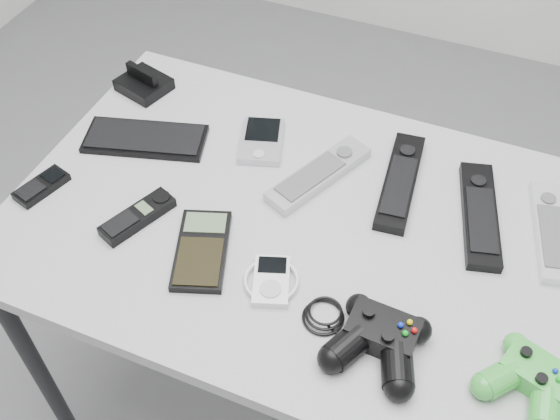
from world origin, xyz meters
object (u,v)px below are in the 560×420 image
at_px(remote_black_a, 400,181).
at_px(controller_black, 379,338).
at_px(pda, 262,140).
at_px(controller_green, 532,378).
at_px(remote_black_b, 480,214).
at_px(pda_keyboard, 145,138).
at_px(cordless_handset, 138,216).
at_px(mobile_phone, 41,186).
at_px(calculator, 202,250).
at_px(remote_silver_b, 551,230).
at_px(mp3_player, 271,280).
at_px(remote_silver_a, 319,174).
at_px(desk, 309,245).

bearing_deg(remote_black_a, controller_black, -85.73).
distance_m(pda, controller_black, 0.48).
bearing_deg(controller_green, remote_black_b, 131.64).
bearing_deg(pda, pda_keyboard, -177.32).
bearing_deg(remote_black_b, remote_black_a, 156.07).
distance_m(pda, cordless_handset, 0.29).
distance_m(remote_black_b, controller_black, 0.33).
bearing_deg(pda_keyboard, remote_black_a, -7.41).
relative_size(remote_black_a, mobile_phone, 2.44).
height_order(calculator, controller_green, controller_green).
xyz_separation_m(remote_black_b, controller_black, (-0.09, -0.31, 0.01)).
height_order(remote_black_b, controller_green, controller_green).
bearing_deg(remote_black_a, calculator, -139.16).
distance_m(remote_black_b, remote_silver_b, 0.12).
height_order(remote_black_a, mp3_player, remote_black_a).
relative_size(remote_black_b, calculator, 1.44).
distance_m(remote_black_b, mobile_phone, 0.78).
xyz_separation_m(calculator, controller_green, (0.54, -0.04, 0.01)).
xyz_separation_m(remote_silver_a, remote_silver_b, (0.41, 0.03, -0.00)).
distance_m(calculator, controller_green, 0.54).
xyz_separation_m(remote_silver_b, controller_black, (-0.21, -0.32, 0.01)).
bearing_deg(remote_black_a, remote_silver_a, -170.09).
bearing_deg(mp3_player, cordless_handset, 153.11).
xyz_separation_m(desk, remote_silver_a, (-0.02, 0.11, 0.07)).
distance_m(remote_black_a, calculator, 0.38).
bearing_deg(desk, remote_black_b, 24.94).
height_order(remote_silver_a, mobile_phone, remote_silver_a).
distance_m(remote_black_a, remote_black_b, 0.15).
height_order(calculator, mp3_player, same).
bearing_deg(remote_black_b, mobile_phone, -177.30).
height_order(desk, controller_black, controller_black).
height_order(remote_black_b, mobile_phone, remote_black_b).
xyz_separation_m(desk, calculator, (-0.14, -0.13, 0.07)).
bearing_deg(cordless_handset, mobile_phone, -156.92).
xyz_separation_m(pda, controller_green, (0.55, -0.32, 0.01)).
xyz_separation_m(remote_black_a, controller_green, (0.28, -0.32, 0.01)).
bearing_deg(pda_keyboard, mobile_phone, -136.22).
height_order(remote_black_a, calculator, remote_black_a).
height_order(cordless_handset, mp3_player, cordless_handset).
bearing_deg(pda, desk, -61.56).
bearing_deg(controller_black, pda_keyboard, 157.49).
bearing_deg(calculator, remote_black_a, 27.19).
bearing_deg(pda, calculator, -104.54).
relative_size(remote_black_b, controller_green, 1.73).
bearing_deg(calculator, controller_green, -23.44).
bearing_deg(calculator, pda_keyboard, 118.51).
bearing_deg(remote_black_b, cordless_handset, -171.68).
distance_m(pda_keyboard, calculator, 0.31).
xyz_separation_m(calculator, controller_black, (0.32, -0.06, 0.02)).
xyz_separation_m(mobile_phone, controller_green, (0.87, -0.06, 0.01)).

